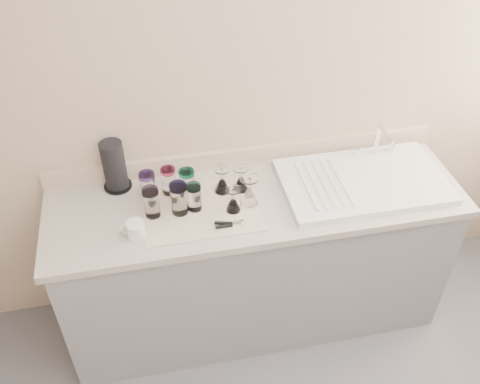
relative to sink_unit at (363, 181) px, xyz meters
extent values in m
cube|color=tan|center=(-0.55, 0.30, 0.33)|extent=(3.50, 0.04, 2.50)
cube|color=slate|center=(-0.55, 0.00, -0.49)|extent=(2.00, 0.60, 0.86)
cube|color=gray|center=(-0.55, 0.00, -0.04)|extent=(2.06, 0.62, 0.04)
cube|color=white|center=(0.00, 0.00, 0.00)|extent=(0.82, 0.50, 0.03)
cylinder|color=silver|center=(0.14, 0.20, 0.11)|extent=(0.02, 0.02, 0.18)
cylinder|color=silver|center=(0.14, 0.12, 0.19)|extent=(0.02, 0.16, 0.02)
cylinder|color=silver|center=(0.04, 0.20, 0.04)|extent=(0.03, 0.03, 0.04)
cylinder|color=silver|center=(0.24, 0.20, 0.04)|extent=(0.03, 0.03, 0.04)
cube|color=silver|center=(-0.83, -0.03, -0.02)|extent=(0.55, 0.42, 0.01)
cylinder|color=white|center=(-1.07, 0.09, 0.06)|extent=(0.07, 0.07, 0.13)
cylinder|color=#6A3CAA|center=(-1.07, 0.09, 0.13)|extent=(0.08, 0.08, 0.02)
cylinder|color=white|center=(-0.97, 0.12, 0.05)|extent=(0.07, 0.07, 0.13)
cylinder|color=#D92E75|center=(-0.97, 0.12, 0.12)|extent=(0.07, 0.07, 0.02)
cylinder|color=white|center=(-0.88, 0.08, 0.06)|extent=(0.07, 0.07, 0.13)
cylinder|color=#158065|center=(-0.88, 0.08, 0.13)|extent=(0.08, 0.08, 0.02)
cylinder|color=white|center=(-1.06, -0.03, 0.06)|extent=(0.07, 0.07, 0.13)
cylinder|color=#A77EC9|center=(-1.06, -0.03, 0.13)|extent=(0.08, 0.08, 0.02)
cylinder|color=white|center=(-0.93, -0.03, 0.06)|extent=(0.08, 0.08, 0.14)
cylinder|color=#2D2EBB|center=(-0.93, -0.03, 0.14)|extent=(0.08, 0.08, 0.02)
cylinder|color=white|center=(-0.86, -0.02, 0.05)|extent=(0.07, 0.07, 0.12)
cylinder|color=#3DCAC1|center=(-0.86, -0.02, 0.12)|extent=(0.07, 0.07, 0.02)
cone|color=white|center=(-0.71, 0.08, 0.03)|extent=(0.08, 0.08, 0.07)
cylinder|color=white|center=(-0.71, 0.08, 0.09)|extent=(0.01, 0.01, 0.06)
cylinder|color=white|center=(-0.71, 0.08, 0.12)|extent=(0.08, 0.08, 0.01)
cone|color=white|center=(-0.62, 0.07, 0.02)|extent=(0.08, 0.08, 0.07)
cylinder|color=white|center=(-0.62, 0.07, 0.09)|extent=(0.01, 0.01, 0.06)
cylinder|color=white|center=(-0.62, 0.07, 0.12)|extent=(0.08, 0.08, 0.01)
cone|color=white|center=(-0.68, -0.07, 0.02)|extent=(0.07, 0.07, 0.07)
cylinder|color=white|center=(-0.68, -0.07, 0.08)|extent=(0.01, 0.01, 0.05)
cylinder|color=white|center=(-0.68, -0.07, 0.11)|extent=(0.07, 0.07, 0.01)
cone|color=white|center=(-0.60, -0.03, 0.03)|extent=(0.09, 0.09, 0.08)
cylinder|color=white|center=(-0.60, -0.03, 0.10)|extent=(0.01, 0.01, 0.07)
cylinder|color=white|center=(-0.60, -0.03, 0.14)|extent=(0.09, 0.09, 0.01)
cube|color=silver|center=(-0.68, -0.18, 0.00)|extent=(0.05, 0.03, 0.02)
cylinder|color=black|center=(-0.74, -0.18, 0.00)|extent=(0.10, 0.02, 0.02)
cylinder|color=black|center=(-0.74, -0.16, 0.00)|extent=(0.10, 0.04, 0.02)
cylinder|color=silver|center=(-1.14, -0.15, 0.02)|extent=(0.10, 0.10, 0.09)
torus|color=silver|center=(-1.18, -0.14, 0.02)|extent=(0.06, 0.03, 0.06)
cylinder|color=black|center=(-1.22, 0.23, -0.01)|extent=(0.14, 0.14, 0.01)
cylinder|color=black|center=(-1.22, 0.23, 0.12)|extent=(0.11, 0.11, 0.25)
camera|label=1|loc=(-1.03, -1.92, 1.70)|focal=40.00mm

